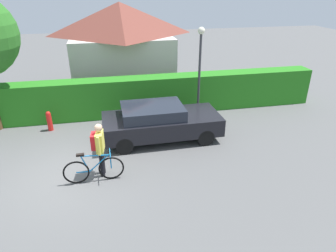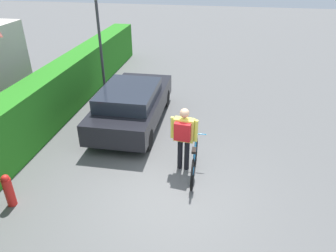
% 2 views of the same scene
% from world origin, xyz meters
% --- Properties ---
extents(ground_plane, '(60.00, 60.00, 0.00)m').
position_xyz_m(ground_plane, '(0.00, 0.00, 0.00)').
color(ground_plane, '#555555').
extents(hedge_row, '(21.74, 0.90, 1.65)m').
position_xyz_m(hedge_row, '(0.00, 4.39, 0.83)').
color(hedge_row, '#26781D').
rests_on(hedge_row, ground).
extents(house_distant, '(5.40, 4.66, 4.49)m').
position_xyz_m(house_distant, '(2.33, 8.40, 2.30)').
color(house_distant, beige).
rests_on(house_distant, ground).
extents(parked_car_near, '(4.32, 1.86, 1.36)m').
position_xyz_m(parked_car_near, '(3.18, 1.76, 0.73)').
color(parked_car_near, black).
rests_on(parked_car_near, ground).
extents(bicycle, '(1.77, 0.50, 0.98)m').
position_xyz_m(bicycle, '(0.80, -0.49, 0.41)').
color(bicycle, black).
rests_on(bicycle, ground).
extents(person_rider, '(0.39, 0.68, 1.72)m').
position_xyz_m(person_rider, '(1.01, -0.19, 1.05)').
color(person_rider, black).
rests_on(person_rider, ground).
extents(street_lamp, '(0.28, 0.28, 3.82)m').
position_xyz_m(street_lamp, '(5.17, 3.43, 2.50)').
color(street_lamp, '#38383D').
rests_on(street_lamp, ground).
extents(fire_hydrant, '(0.20, 0.20, 0.81)m').
position_xyz_m(fire_hydrant, '(-0.98, 3.38, 0.41)').
color(fire_hydrant, red).
rests_on(fire_hydrant, ground).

